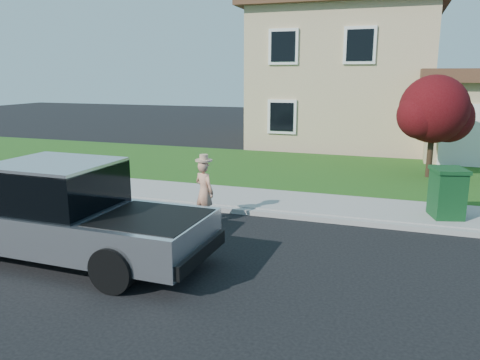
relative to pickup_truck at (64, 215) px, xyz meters
name	(u,v)px	position (x,y,z in m)	size (l,w,h in m)	color
ground	(237,260)	(3.10, 0.97, -0.87)	(80.00, 80.00, 0.00)	black
curb	(315,218)	(4.10, 3.87, -0.81)	(40.00, 0.20, 0.12)	gray
sidewalk	(323,206)	(4.10, 4.97, -0.80)	(40.00, 2.00, 0.15)	gray
lawn	(343,173)	(4.10, 9.47, -0.82)	(40.00, 7.00, 0.10)	#154112
house	(372,80)	(4.41, 17.36, 2.29)	(14.00, 11.30, 6.85)	tan
pickup_truck	(64,215)	(0.00, 0.00, 0.00)	(5.75, 2.26, 1.87)	black
woman	(204,190)	(1.60, 2.95, -0.10)	(0.64, 0.54, 1.63)	tan
ornamental_tree	(435,112)	(6.92, 9.56, 1.36)	(2.44, 2.20, 3.34)	black
trash_bin	(447,192)	(7.03, 4.71, -0.13)	(0.91, 0.98, 1.17)	#103E1B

